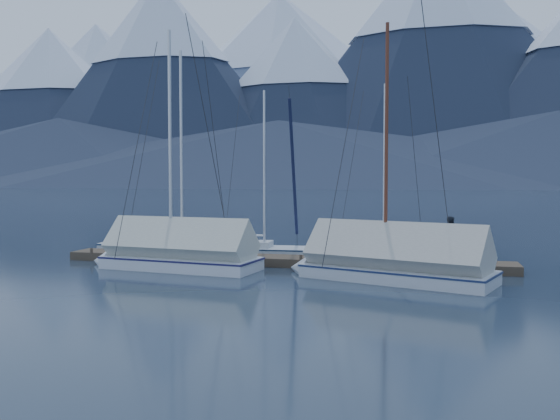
% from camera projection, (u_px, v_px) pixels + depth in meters
% --- Properties ---
extents(ground, '(1000.00, 1000.00, 0.00)m').
position_uv_depth(ground, '(267.00, 273.00, 21.70)').
color(ground, black).
rests_on(ground, ground).
extents(mountain_range, '(877.00, 584.00, 150.50)m').
position_uv_depth(mountain_range, '(426.00, 92.00, 376.59)').
color(mountain_range, '#475675').
rests_on(mountain_range, ground).
extents(dock, '(18.00, 1.50, 0.54)m').
position_uv_depth(dock, '(280.00, 262.00, 23.63)').
color(dock, '#382D23').
rests_on(dock, ground).
extents(mooring_posts, '(15.12, 1.52, 0.35)m').
position_uv_depth(mooring_posts, '(268.00, 256.00, 23.74)').
color(mooring_posts, '#382D23').
rests_on(mooring_posts, ground).
extents(sailboat_open_left, '(7.75, 3.31, 10.17)m').
position_uv_depth(sailboat_open_left, '(193.00, 250.00, 27.19)').
color(sailboat_open_left, silver).
rests_on(sailboat_open_left, ground).
extents(sailboat_open_mid, '(6.21, 2.62, 8.07)m').
position_uv_depth(sailboat_open_mid, '(274.00, 253.00, 26.38)').
color(sailboat_open_mid, silver).
rests_on(sailboat_open_mid, ground).
extents(sailboat_open_right, '(6.34, 3.18, 8.07)m').
position_uv_depth(sailboat_open_right, '(394.00, 259.00, 24.42)').
color(sailboat_open_right, white).
rests_on(sailboat_open_right, ground).
extents(sailboat_covered_near, '(7.72, 4.48, 9.61)m').
position_uv_depth(sailboat_covered_near, '(381.00, 265.00, 20.24)').
color(sailboat_covered_near, silver).
rests_on(sailboat_covered_near, ground).
extents(sailboat_covered_far, '(7.29, 3.20, 9.93)m').
position_uv_depth(sailboat_covered_far, '(168.00, 256.00, 22.72)').
color(sailboat_covered_far, silver).
rests_on(sailboat_covered_far, ground).
extents(person, '(0.53, 0.69, 1.69)m').
position_uv_depth(person, '(451.00, 238.00, 22.42)').
color(person, black).
rests_on(person, dock).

